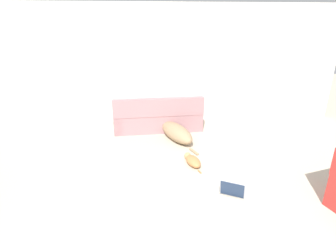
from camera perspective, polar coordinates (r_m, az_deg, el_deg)
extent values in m
plane|color=#BCB29E|center=(3.01, 5.02, -23.42)|extent=(20.00, 20.00, 0.00)
cube|color=silver|center=(6.04, -0.29, 13.09)|extent=(7.94, 0.06, 2.60)
cube|color=#A3757A|center=(5.78, -2.29, 1.42)|extent=(1.91, 0.90, 0.39)
cube|color=#A3757A|center=(5.36, -1.98, 4.11)|extent=(1.87, 0.27, 0.37)
cube|color=#A3757A|center=(5.89, 5.78, 2.43)|extent=(0.25, 0.78, 0.53)
cube|color=#A3757A|center=(5.74, -10.59, 1.66)|extent=(0.25, 0.78, 0.53)
ellipsoid|color=#A38460|center=(5.16, 1.85, -1.37)|extent=(0.74, 1.10, 0.32)
sphere|color=#493726|center=(5.66, -1.02, 0.24)|extent=(0.32, 0.32, 0.24)
cylinder|color=#A38460|center=(4.71, 5.67, -5.55)|extent=(0.14, 0.26, 0.04)
ellipsoid|color=#BC7A47|center=(4.28, 5.52, -7.65)|extent=(0.29, 0.42, 0.14)
sphere|color=tan|center=(4.47, 4.31, -6.52)|extent=(0.15, 0.15, 0.12)
cylinder|color=#BC7A47|center=(4.13, 6.89, -9.83)|extent=(0.05, 0.10, 0.02)
cube|color=#B7B7BC|center=(3.52, 13.18, -16.28)|extent=(0.41, 0.37, 0.02)
cube|color=#B7B7BC|center=(3.58, 13.83, -13.20)|extent=(0.32, 0.22, 0.25)
cube|color=#23334C|center=(3.57, 13.80, -13.28)|extent=(0.30, 0.19, 0.22)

